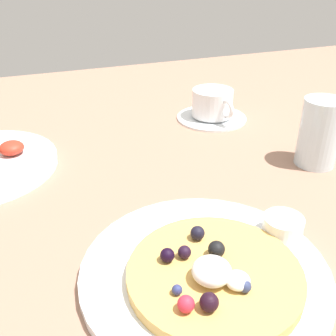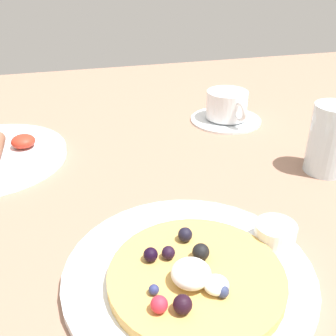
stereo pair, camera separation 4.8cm
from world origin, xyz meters
TOP-DOWN VIEW (x-y plane):
  - ground_plane at (0.00, 0.00)m, footprint 2.03×1.41m
  - pancake_plate at (0.05, -0.17)m, footprint 0.27×0.27m
  - pancake_with_berries at (0.05, -0.19)m, footprint 0.18×0.18m
  - syrup_ramekin at (0.15, -0.16)m, footprint 0.05×0.05m
  - coffee_saucer at (0.25, 0.23)m, footprint 0.14×0.14m
  - coffee_cup at (0.26, 0.23)m, footprint 0.08×0.11m
  - water_glass at (0.32, -0.01)m, footprint 0.06×0.06m

SIDE VIEW (x-z plane):
  - ground_plane at x=0.00m, z-range -0.03..0.00m
  - coffee_saucer at x=0.25m, z-range 0.00..0.01m
  - pancake_plate at x=0.05m, z-range 0.00..0.01m
  - pancake_with_berries at x=0.05m, z-range 0.00..0.04m
  - syrup_ramekin at x=0.15m, z-range 0.01..0.04m
  - coffee_cup at x=0.26m, z-range 0.01..0.06m
  - water_glass at x=0.32m, z-range 0.00..0.11m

